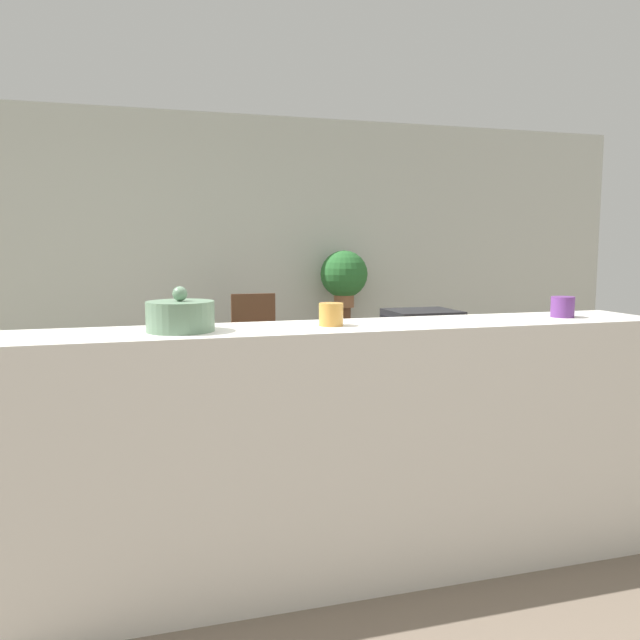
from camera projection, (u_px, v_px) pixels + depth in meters
name	position (u px, v px, depth m)	size (l,w,h in m)	color
ground_plane	(311.00, 528.00, 3.12)	(14.00, 14.00, 0.00)	#756656
wall_back	(220.00, 252.00, 6.24)	(9.00, 0.06, 2.70)	silver
couch	(209.00, 414.00, 4.16)	(0.82, 1.88, 0.81)	#476B3D
tv_stand	(421.00, 393.00, 5.02)	(0.81, 0.51, 0.46)	brown
television	(421.00, 338.00, 4.97)	(0.55, 0.48, 0.44)	#232328
wooden_chair	(256.00, 347.00, 5.51)	(0.44, 0.44, 0.98)	brown
plant_stand	(344.00, 345.00, 6.40)	(0.14, 0.14, 0.79)	brown
potted_plant	(344.00, 275.00, 6.32)	(0.48, 0.48, 0.58)	#8E5B3D
foreground_counter	(340.00, 452.00, 2.63)	(2.92, 0.44, 1.08)	white
decorative_bowl	(180.00, 316.00, 2.38)	(0.26, 0.26, 0.17)	gray
candle_jar	(331.00, 314.00, 2.55)	(0.10, 0.10, 0.09)	gold
coffee_tin	(563.00, 307.00, 2.85)	(0.10, 0.10, 0.09)	#66337F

